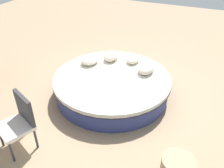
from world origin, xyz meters
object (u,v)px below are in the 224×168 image
(throw_pillow_0, at_px, (146,68))
(patio_chair, at_px, (20,119))
(throw_pillow_3, at_px, (90,59))
(throw_pillow_1, at_px, (133,59))
(round_bed, at_px, (112,85))
(throw_pillow_2, at_px, (111,56))

(throw_pillow_0, relative_size, patio_chair, 0.52)
(throw_pillow_3, xyz_separation_m, patio_chair, (2.31, -0.07, -0.01))
(throw_pillow_0, bearing_deg, throw_pillow_1, -128.07)
(throw_pillow_1, distance_m, patio_chair, 2.94)
(throw_pillow_3, distance_m, patio_chair, 2.31)
(throw_pillow_0, bearing_deg, round_bed, -51.72)
(patio_chair, bearing_deg, throw_pillow_2, -76.04)
(throw_pillow_1, bearing_deg, throw_pillow_2, -79.16)
(round_bed, distance_m, throw_pillow_0, 0.85)
(throw_pillow_0, relative_size, throw_pillow_2, 1.13)
(round_bed, height_order, throw_pillow_0, throw_pillow_0)
(round_bed, relative_size, throw_pillow_1, 6.17)
(throw_pillow_1, height_order, throw_pillow_2, throw_pillow_2)
(throw_pillow_1, bearing_deg, throw_pillow_3, -63.85)
(round_bed, height_order, throw_pillow_2, throw_pillow_2)
(round_bed, bearing_deg, throw_pillow_0, 128.28)
(throw_pillow_1, height_order, throw_pillow_3, throw_pillow_3)
(throw_pillow_1, relative_size, throw_pillow_3, 0.83)
(throw_pillow_0, relative_size, throw_pillow_3, 1.03)
(throw_pillow_0, xyz_separation_m, throw_pillow_1, (-0.33, -0.42, -0.02))
(throw_pillow_2, distance_m, throw_pillow_3, 0.53)
(patio_chair, bearing_deg, throw_pillow_1, -85.87)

